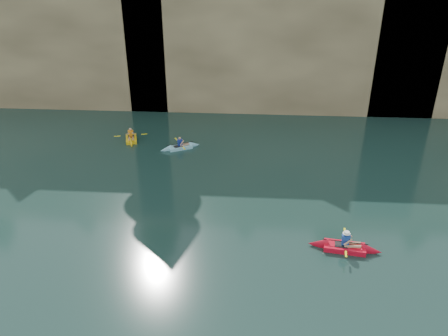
{
  "coord_description": "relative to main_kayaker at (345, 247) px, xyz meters",
  "views": [
    {
      "loc": [
        -0.01,
        -12.14,
        11.79
      ],
      "look_at": [
        -1.26,
        5.48,
        3.0
      ],
      "focal_mm": 35.0,
      "sensor_mm": 36.0,
      "label": 1
    }
  ],
  "objects": [
    {
      "name": "ground",
      "position": [
        -4.17,
        -3.8,
        -0.16
      ],
      "size": [
        160.0,
        160.0,
        0.0
      ],
      "primitive_type": "plane",
      "color": "black",
      "rests_on": "ground"
    },
    {
      "name": "sea_cave_east",
      "position": [
        5.83,
        18.15,
        2.09
      ],
      "size": [
        5.0,
        1.0,
        4.5
      ],
      "primitive_type": "cube",
      "color": "black",
      "rests_on": "ground"
    },
    {
      "name": "cliff_slab_center",
      "position": [
        -2.17,
        18.8,
        5.54
      ],
      "size": [
        24.0,
        2.4,
        11.4
      ],
      "primitive_type": "cube",
      "color": "tan",
      "rests_on": "ground"
    },
    {
      "name": "kayaker_ltblue_mid",
      "position": [
        -8.98,
        10.36,
        -0.03
      ],
      "size": [
        2.73,
        1.9,
        1.04
      ],
      "rotation": [
        0.0,
        0.0,
        0.48
      ],
      "color": "#84CCDE",
      "rests_on": "ground"
    },
    {
      "name": "cliff",
      "position": [
        -4.17,
        26.2,
        5.84
      ],
      "size": [
        70.0,
        16.0,
        12.0
      ],
      "primitive_type": "cube",
      "color": "tan",
      "rests_on": "ground"
    },
    {
      "name": "sea_cave_center",
      "position": [
        -8.17,
        18.15,
        1.44
      ],
      "size": [
        3.5,
        1.0,
        3.2
      ],
      "primitive_type": "cube",
      "color": "black",
      "rests_on": "ground"
    },
    {
      "name": "cliff_slab_west",
      "position": [
        -24.17,
        18.8,
        5.12
      ],
      "size": [
        26.0,
        2.4,
        10.56
      ],
      "primitive_type": "cube",
      "color": "tan",
      "rests_on": "ground"
    },
    {
      "name": "sea_cave_west",
      "position": [
        -22.17,
        18.15,
        1.84
      ],
      "size": [
        4.5,
        1.0,
        4.0
      ],
      "primitive_type": "cube",
      "color": "black",
      "rests_on": "ground"
    },
    {
      "name": "kayaker_yellow",
      "position": [
        -12.6,
        11.54,
        -0.02
      ],
      "size": [
        2.19,
        2.85,
        1.13
      ],
      "rotation": [
        0.0,
        0.0,
        -1.29
      ],
      "color": "yellow",
      "rests_on": "ground"
    },
    {
      "name": "main_kayaker",
      "position": [
        0.0,
        0.0,
        0.0
      ],
      "size": [
        3.23,
        2.15,
        1.17
      ],
      "rotation": [
        0.0,
        0.0,
        -0.14
      ],
      "color": "red",
      "rests_on": "ground"
    }
  ]
}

